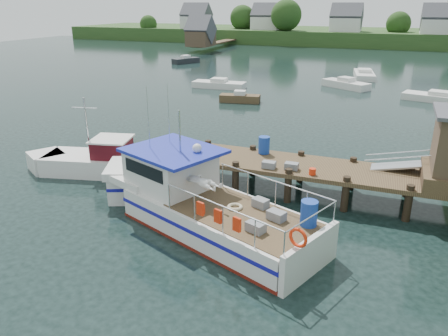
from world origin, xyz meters
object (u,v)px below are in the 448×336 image
(moored_b, at_px, (346,84))
(moored_e, at_px, (186,60))
(dock, at_px, (401,158))
(lobster_boat, at_px, (195,201))
(moored_a, at_px, (219,84))
(work_boat, at_px, (98,161))
(moored_d, at_px, (364,74))
(moored_rowboat, at_px, (240,98))
(moored_c, at_px, (439,98))

(moored_b, relative_size, moored_e, 1.21)
(dock, distance_m, lobster_boat, 8.95)
(moored_b, bearing_deg, dock, -82.17)
(lobster_boat, relative_size, moored_a, 1.97)
(work_boat, xyz_separation_m, moored_e, (-15.32, 41.86, -0.21))
(moored_d, bearing_deg, dock, -62.09)
(dock, xyz_separation_m, moored_d, (-4.21, 36.11, -1.85))
(dock, height_order, moored_e, dock)
(dock, bearing_deg, moored_e, 126.55)
(dock, distance_m, work_boat, 14.87)
(dock, distance_m, moored_d, 36.41)
(lobster_boat, height_order, moored_b, lobster_boat)
(dock, xyz_separation_m, work_boat, (-14.72, -1.33, -1.61))
(moored_rowboat, bearing_deg, moored_c, 42.14)
(work_boat, xyz_separation_m, moored_a, (-3.21, 25.06, -0.26))
(moored_a, bearing_deg, moored_e, 143.03)
(moored_d, bearing_deg, lobster_boat, -73.43)
(moored_a, xyz_separation_m, moored_e, (-12.11, 16.80, 0.05))
(dock, bearing_deg, moored_c, 82.51)
(moored_a, distance_m, moored_b, 13.36)
(dock, relative_size, moored_rowboat, 4.41)
(moored_d, bearing_deg, moored_a, -116.68)
(moored_rowboat, xyz_separation_m, moored_c, (16.78, 6.76, -0.03))
(work_boat, relative_size, moored_rowboat, 2.03)
(lobster_boat, xyz_separation_m, moored_e, (-22.49, 45.17, -0.56))
(work_boat, bearing_deg, dock, -8.45)
(moored_rowboat, bearing_deg, moored_a, 147.05)
(work_boat, distance_m, moored_c, 31.58)
(moored_rowboat, bearing_deg, dock, -32.67)
(moored_c, relative_size, moored_e, 1.48)
(dock, bearing_deg, lobster_boat, -148.48)
(dock, bearing_deg, moored_rowboat, 127.14)
(moored_c, bearing_deg, moored_a, -152.96)
(work_boat, xyz_separation_m, moored_d, (10.52, 37.44, -0.24))
(dock, relative_size, work_boat, 2.17)
(work_boat, height_order, moored_e, work_boat)
(moored_a, bearing_deg, work_boat, -65.47)
(moored_b, height_order, moored_d, moored_b)
(work_boat, bearing_deg, moored_a, 83.69)
(moored_rowboat, height_order, moored_c, moored_rowboat)
(moored_e, bearing_deg, lobster_boat, -46.23)
(moored_rowboat, relative_size, moored_a, 0.67)
(moored_c, relative_size, moored_d, 0.99)
(dock, distance_m, moored_b, 29.07)
(moored_b, bearing_deg, moored_a, -162.12)
(lobster_boat, distance_m, moored_rowboat, 23.30)
(moored_c, xyz_separation_m, moored_d, (-7.45, 11.47, 0.04))
(moored_c, distance_m, moored_d, 13.68)
(moored_rowboat, distance_m, moored_d, 20.48)
(work_boat, distance_m, moored_d, 38.89)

